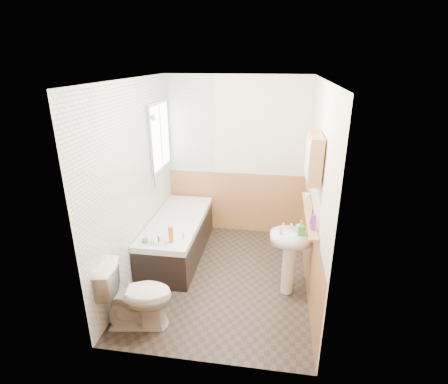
{
  "coord_description": "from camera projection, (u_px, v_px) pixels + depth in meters",
  "views": [
    {
      "loc": [
        0.62,
        -3.87,
        2.72
      ],
      "look_at": [
        0.0,
        0.15,
        1.15
      ],
      "focal_mm": 28.0,
      "sensor_mm": 36.0,
      "label": 1
    }
  ],
  "objects": [
    {
      "name": "tile_return_back",
      "position": [
        190.0,
        125.0,
        5.39
      ],
      "size": [
        0.75,
        0.01,
        1.5
      ],
      "primitive_type": "cube",
      "color": "white",
      "rests_on": "wall_back"
    },
    {
      "name": "cream_jar",
      "position": [
        145.0,
        241.0,
        4.32
      ],
      "size": [
        0.08,
        0.08,
        0.05
      ],
      "primitive_type": "cylinder",
      "rotation": [
        0.0,
        0.0,
        0.1
      ],
      "color": "#388447",
      "rests_on": "bathtub"
    },
    {
      "name": "shower_riser",
      "position": [
        152.0,
        140.0,
        4.67
      ],
      "size": [
        0.1,
        0.08,
        1.2
      ],
      "color": "silver",
      "rests_on": "wall_left"
    },
    {
      "name": "floor",
      "position": [
        222.0,
        277.0,
        4.64
      ],
      "size": [
        2.8,
        2.8,
        0.0
      ],
      "primitive_type": "plane",
      "color": "#2B231E",
      "rests_on": "ground"
    },
    {
      "name": "foam_can",
      "position": [
        313.0,
        222.0,
        3.63
      ],
      "size": [
        0.07,
        0.07,
        0.17
      ],
      "primitive_type": "cylinder",
      "rotation": [
        0.0,
        0.0,
        0.43
      ],
      "color": "purple",
      "rests_on": "pine_shelf"
    },
    {
      "name": "ceiling",
      "position": [
        222.0,
        80.0,
        3.74
      ],
      "size": [
        2.8,
        2.8,
        0.0
      ],
      "primitive_type": "plane",
      "rotation": [
        3.14,
        0.0,
        0.0
      ],
      "color": "white",
      "rests_on": "ground"
    },
    {
      "name": "toilet",
      "position": [
        137.0,
        295.0,
        3.69
      ],
      "size": [
        0.81,
        0.54,
        0.74
      ],
      "primitive_type": "imported",
      "rotation": [
        0.0,
        0.0,
        1.73
      ],
      "color": "white",
      "rests_on": "floor"
    },
    {
      "name": "wall_front",
      "position": [
        195.0,
        248.0,
        2.89
      ],
      "size": [
        2.2,
        0.02,
        2.5
      ],
      "primitive_type": "cube",
      "color": "#F1E8C7",
      "rests_on": "ground"
    },
    {
      "name": "sink",
      "position": [
        290.0,
        250.0,
        4.14
      ],
      "size": [
        0.48,
        0.39,
        0.92
      ],
      "rotation": [
        0.0,
        0.0,
        0.03
      ],
      "color": "white",
      "rests_on": "floor"
    },
    {
      "name": "soap_bottle",
      "position": [
        300.0,
        231.0,
        4.0
      ],
      "size": [
        0.13,
        0.2,
        0.08
      ],
      "primitive_type": "imported",
      "rotation": [
        0.0,
        0.0,
        0.26
      ],
      "color": "#59C647",
      "rests_on": "sink"
    },
    {
      "name": "orange_bottle",
      "position": [
        183.0,
        236.0,
        4.4
      ],
      "size": [
        0.04,
        0.04,
        0.09
      ],
      "primitive_type": "cylinder",
      "rotation": [
        0.0,
        0.0,
        -0.42
      ],
      "color": "silver",
      "rests_on": "bathtub"
    },
    {
      "name": "window",
      "position": [
        160.0,
        136.0,
        5.07
      ],
      "size": [
        0.03,
        0.79,
        0.99
      ],
      "color": "white",
      "rests_on": "wall_left"
    },
    {
      "name": "wall_right",
      "position": [
        317.0,
        194.0,
        4.03
      ],
      "size": [
        0.02,
        2.8,
        2.5
      ],
      "primitive_type": "cube",
      "color": "#F1E8C7",
      "rests_on": "ground"
    },
    {
      "name": "wall_left",
      "position": [
        134.0,
        184.0,
        4.34
      ],
      "size": [
        0.02,
        2.8,
        2.5
      ],
      "primitive_type": "cube",
      "color": "#F1E8C7",
      "rests_on": "ground"
    },
    {
      "name": "blue_gel",
      "position": [
        171.0,
        235.0,
        4.3
      ],
      "size": [
        0.07,
        0.05,
        0.21
      ],
      "primitive_type": "cube",
      "rotation": [
        0.0,
        0.0,
        0.27
      ],
      "color": "orange",
      "rests_on": "bathtub"
    },
    {
      "name": "green_bottle",
      "position": [
        312.0,
        214.0,
        3.75
      ],
      "size": [
        0.05,
        0.05,
        0.22
      ],
      "primitive_type": "cone",
      "rotation": [
        0.0,
        0.0,
        -0.13
      ],
      "color": "navy",
      "rests_on": "pine_shelf"
    },
    {
      "name": "medicine_cabinet",
      "position": [
        314.0,
        157.0,
        3.67
      ],
      "size": [
        0.14,
        0.55,
        0.5
      ],
      "color": "#B47B4A",
      "rests_on": "wall_right"
    },
    {
      "name": "wall_back",
      "position": [
        236.0,
        158.0,
        5.49
      ],
      "size": [
        2.2,
        0.02,
        2.5
      ],
      "primitive_type": "cube",
      "color": "#F1E8C7",
      "rests_on": "ground"
    },
    {
      "name": "tile_cladding_left",
      "position": [
        136.0,
        184.0,
        4.34
      ],
      "size": [
        0.01,
        2.8,
        2.5
      ],
      "primitive_type": "cube",
      "color": "white",
      "rests_on": "wall_left"
    },
    {
      "name": "pine_shelf",
      "position": [
        309.0,
        214.0,
        4.07
      ],
      "size": [
        0.1,
        1.32,
        0.03
      ],
      "primitive_type": "cube",
      "color": "#B47B4A",
      "rests_on": "wall_right"
    },
    {
      "name": "wainscot_back",
      "position": [
        235.0,
        202.0,
        5.74
      ],
      "size": [
        2.2,
        0.01,
        1.0
      ],
      "primitive_type": "cube",
      "color": "#B47B4A",
      "rests_on": "wall_back"
    },
    {
      "name": "bathtub",
      "position": [
        178.0,
        236.0,
        5.07
      ],
      "size": [
        0.7,
        1.74,
        0.72
      ],
      "color": "black",
      "rests_on": "floor"
    },
    {
      "name": "clear_bottle",
      "position": [
        281.0,
        231.0,
        4.0
      ],
      "size": [
        0.04,
        0.04,
        0.1
      ],
      "primitive_type": "cylinder",
      "rotation": [
        0.0,
        0.0,
        -0.28
      ],
      "color": "silver",
      "rests_on": "sink"
    },
    {
      "name": "wainscot_right",
      "position": [
        309.0,
        250.0,
        4.3
      ],
      "size": [
        0.01,
        2.8,
        1.0
      ],
      "primitive_type": "cube",
      "color": "#B47B4A",
      "rests_on": "wall_right"
    },
    {
      "name": "black_jar",
      "position": [
        307.0,
        195.0,
        4.51
      ],
      "size": [
        0.08,
        0.08,
        0.04
      ],
      "primitive_type": "cylinder",
      "rotation": [
        0.0,
        0.0,
        0.44
      ],
      "color": "silver",
      "rests_on": "pine_shelf"
    },
    {
      "name": "wainscot_front",
      "position": [
        198.0,
        319.0,
        3.18
      ],
      "size": [
        2.2,
        0.01,
        1.0
      ],
      "primitive_type": "cube",
      "color": "#B47B4A",
      "rests_on": "wall_front"
    }
  ]
}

